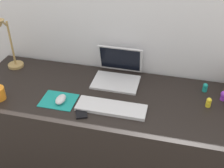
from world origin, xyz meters
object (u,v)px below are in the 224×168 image
(toy_figurine_yellow, at_px, (209,102))
(toy_figurine_teal, at_px, (205,87))
(desk_lamp, at_px, (9,45))
(toy_figurine_purple, at_px, (224,95))
(keyboard, at_px, (111,108))
(cell_phone, at_px, (81,111))
(mouse, at_px, (61,99))
(laptop, at_px, (118,72))

(toy_figurine_yellow, distance_m, toy_figurine_teal, 0.15)
(desk_lamp, xyz_separation_m, toy_figurine_purple, (1.42, -0.03, -0.15))
(keyboard, relative_size, desk_lamp, 1.05)
(toy_figurine_teal, bearing_deg, cell_phone, -151.42)
(cell_phone, xyz_separation_m, toy_figurine_purple, (0.80, 0.31, 0.03))
(mouse, relative_size, cell_phone, 0.75)
(keyboard, distance_m, toy_figurine_teal, 0.62)
(toy_figurine_teal, bearing_deg, mouse, -159.06)
(toy_figurine_purple, bearing_deg, toy_figurine_teal, 148.18)
(toy_figurine_yellow, bearing_deg, toy_figurine_purple, 44.49)
(toy_figurine_teal, bearing_deg, toy_figurine_yellow, -83.53)
(mouse, distance_m, cell_phone, 0.16)
(laptop, relative_size, cell_phone, 2.34)
(desk_lamp, xyz_separation_m, toy_figurine_yellow, (1.33, -0.12, -0.15))
(cell_phone, xyz_separation_m, desk_lamp, (-0.62, 0.34, 0.18))
(cell_phone, relative_size, toy_figurine_purple, 2.08)
(desk_lamp, height_order, toy_figurine_yellow, desk_lamp)
(keyboard, distance_m, desk_lamp, 0.85)
(keyboard, distance_m, toy_figurine_purple, 0.69)
(cell_phone, distance_m, toy_figurine_teal, 0.79)
(laptop, relative_size, desk_lamp, 0.77)
(laptop, xyz_separation_m, mouse, (-0.28, -0.33, -0.03))
(mouse, distance_m, toy_figurine_teal, 0.90)
(mouse, bearing_deg, toy_figurine_teal, 20.94)
(cell_phone, bearing_deg, keyboard, -1.04)
(mouse, distance_m, toy_figurine_yellow, 0.88)
(mouse, bearing_deg, toy_figurine_purple, 15.10)
(keyboard, height_order, mouse, mouse)
(keyboard, bearing_deg, toy_figurine_purple, 21.29)
(keyboard, bearing_deg, toy_figurine_teal, 30.64)
(laptop, relative_size, keyboard, 0.73)
(keyboard, height_order, toy_figurine_teal, toy_figurine_teal)
(toy_figurine_yellow, bearing_deg, cell_phone, -162.50)
(keyboard, relative_size, toy_figurine_yellow, 6.75)
(cell_phone, distance_m, toy_figurine_yellow, 0.75)
(desk_lamp, distance_m, toy_figurine_purple, 1.43)
(cell_phone, height_order, toy_figurine_purple, toy_figurine_purple)
(laptop, xyz_separation_m, desk_lamp, (-0.75, -0.05, 0.13))
(cell_phone, distance_m, desk_lamp, 0.73)
(laptop, xyz_separation_m, toy_figurine_teal, (0.57, -0.01, -0.02))
(keyboard, xyz_separation_m, toy_figurine_purple, (0.64, 0.25, 0.02))
(toy_figurine_yellow, xyz_separation_m, toy_figurine_teal, (-0.02, 0.15, -0.00))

